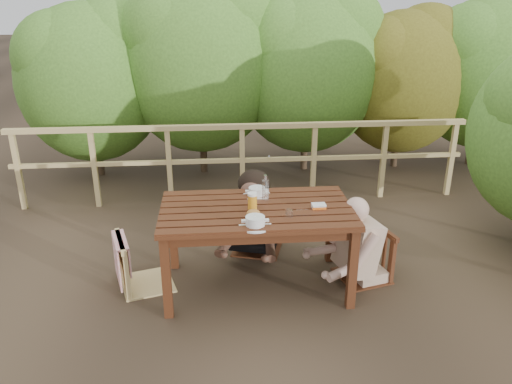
{
  "coord_description": "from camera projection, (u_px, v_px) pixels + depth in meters",
  "views": [
    {
      "loc": [
        -0.35,
        -3.94,
        2.5
      ],
      "look_at": [
        0.0,
        0.05,
        0.9
      ],
      "focal_mm": 35.33,
      "sensor_mm": 36.0,
      "label": 1
    }
  ],
  "objects": [
    {
      "name": "hedge_row",
      "position": [
        265.0,
        38.0,
        6.88
      ],
      "size": [
        6.6,
        1.6,
        3.8
      ],
      "primitive_type": null,
      "color": "#3E6821",
      "rests_on": "ground"
    },
    {
      "name": "woman",
      "position": [
        257.0,
        185.0,
        5.01
      ],
      "size": [
        0.73,
        0.82,
        1.4
      ],
      "primitive_type": null,
      "rotation": [
        0.0,
        0.0,
        2.86
      ],
      "color": "black",
      "rests_on": "ground"
    },
    {
      "name": "chair_far",
      "position": [
        257.0,
        207.0,
        5.08
      ],
      "size": [
        0.59,
        0.59,
        0.95
      ],
      "primitive_type": "cube",
      "rotation": [
        0.0,
        0.0,
        -0.28
      ],
      "color": "#3C1D0E",
      "rests_on": "ground"
    },
    {
      "name": "beer_glass",
      "position": [
        252.0,
        202.0,
        4.27
      ],
      "size": [
        0.08,
        0.08,
        0.16
      ],
      "primitive_type": "cylinder",
      "color": "orange",
      "rests_on": "table"
    },
    {
      "name": "chair_left",
      "position": [
        144.0,
        238.0,
        4.45
      ],
      "size": [
        0.58,
        0.58,
        0.94
      ],
      "primitive_type": "cube",
      "rotation": [
        0.0,
        0.0,
        1.85
      ],
      "color": "tan",
      "rests_on": "ground"
    },
    {
      "name": "railing",
      "position": [
        242.0,
        164.0,
        6.26
      ],
      "size": [
        5.6,
        0.1,
        1.01
      ],
      "primitive_type": "cube",
      "color": "tan",
      "rests_on": "ground"
    },
    {
      "name": "bottle",
      "position": [
        265.0,
        189.0,
        4.42
      ],
      "size": [
        0.06,
        0.06,
        0.25
      ],
      "primitive_type": "cylinder",
      "color": "silver",
      "rests_on": "table"
    },
    {
      "name": "table",
      "position": [
        256.0,
        249.0,
        4.45
      ],
      "size": [
        1.64,
        0.93,
        0.76
      ],
      "primitive_type": "cube",
      "color": "#3C1D0E",
      "rests_on": "ground"
    },
    {
      "name": "tumbler",
      "position": [
        289.0,
        214.0,
        4.13
      ],
      "size": [
        0.06,
        0.06,
        0.07
      ],
      "primitive_type": "cylinder",
      "color": "silver",
      "rests_on": "table"
    },
    {
      "name": "chair_right",
      "position": [
        365.0,
        234.0,
        4.57
      ],
      "size": [
        0.54,
        0.54,
        0.89
      ],
      "primitive_type": "cube",
      "rotation": [
        0.0,
        0.0,
        -1.31
      ],
      "color": "#3C1D0E",
      "rests_on": "ground"
    },
    {
      "name": "soup_near",
      "position": [
        255.0,
        222.0,
        3.98
      ],
      "size": [
        0.26,
        0.26,
        0.09
      ],
      "primitive_type": "cylinder",
      "color": "white",
      "rests_on": "table"
    },
    {
      "name": "ground",
      "position": [
        256.0,
        285.0,
        4.6
      ],
      "size": [
        60.0,
        60.0,
        0.0
      ],
      "primitive_type": "plane",
      "color": "#433222",
      "rests_on": "ground"
    },
    {
      "name": "bread_roll",
      "position": [
        253.0,
        213.0,
        4.15
      ],
      "size": [
        0.11,
        0.09,
        0.07
      ],
      "primitive_type": "ellipsoid",
      "color": "#B16D2F",
      "rests_on": "table"
    },
    {
      "name": "soup_far",
      "position": [
        257.0,
        192.0,
        4.57
      ],
      "size": [
        0.26,
        0.26,
        0.09
      ],
      "primitive_type": "cylinder",
      "color": "white",
      "rests_on": "table"
    },
    {
      "name": "diner_right",
      "position": [
        371.0,
        211.0,
        4.49
      ],
      "size": [
        0.79,
        0.7,
        1.35
      ],
      "primitive_type": null,
      "rotation": [
        0.0,
        0.0,
        1.83
      ],
      "color": "tan",
      "rests_on": "ground"
    },
    {
      "name": "butter_tub",
      "position": [
        319.0,
        207.0,
        4.3
      ],
      "size": [
        0.12,
        0.09,
        0.05
      ],
      "primitive_type": "cube",
      "rotation": [
        0.0,
        0.0,
        0.01
      ],
      "color": "white",
      "rests_on": "table"
    }
  ]
}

